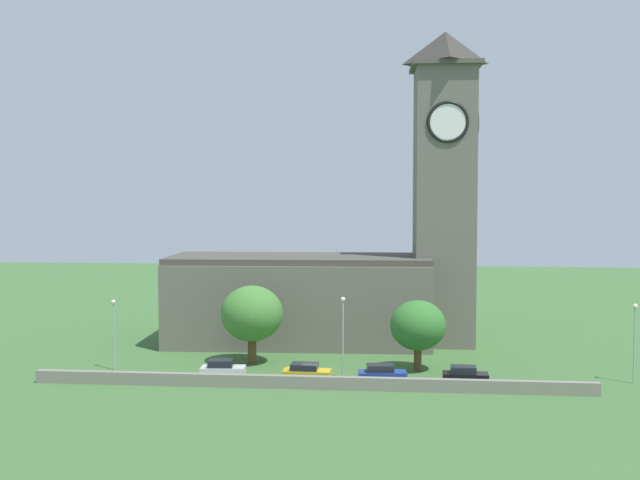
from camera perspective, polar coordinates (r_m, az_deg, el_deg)
name	(u,v)px	position (r m, az deg, el deg)	size (l,w,h in m)	color
ground_plane	(328,345)	(88.42, 0.59, -7.82)	(200.00, 200.00, 0.00)	#3D6633
church	(342,266)	(88.77, 1.65, -1.95)	(35.71, 13.73, 35.53)	#666056
quay_barrier	(309,382)	(69.12, -0.82, -10.51)	(50.10, 0.70, 1.14)	gray
car_white	(223,369)	(73.13, -7.24, -9.49)	(4.22, 2.47, 1.82)	silver
car_yellow	(306,372)	(71.73, -1.02, -9.78)	(4.46, 2.39, 1.66)	gold
car_blue	(382,374)	(71.13, 4.60, -9.87)	(4.51, 2.42, 1.74)	#233D9E
car_black	(465,375)	(71.64, 10.70, -9.84)	(4.14, 2.15, 1.70)	black
streetlamp_west_end	(114,323)	(78.03, -15.06, -5.97)	(0.44, 0.44, 6.94)	#9EA0A5
streetlamp_west_mid	(343,324)	(72.52, 1.71, -6.27)	(0.44, 0.44, 7.60)	#9EA0A5
streetlamp_central	(635,331)	(75.67, 22.30, -6.24)	(0.44, 0.44, 7.31)	#9EA0A5
tree_churchyard	(252,314)	(78.45, -5.08, -5.47)	(6.29, 6.29, 7.98)	brown
tree_by_tower	(418,326)	(75.81, 7.27, -6.32)	(5.42, 5.42, 6.90)	brown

